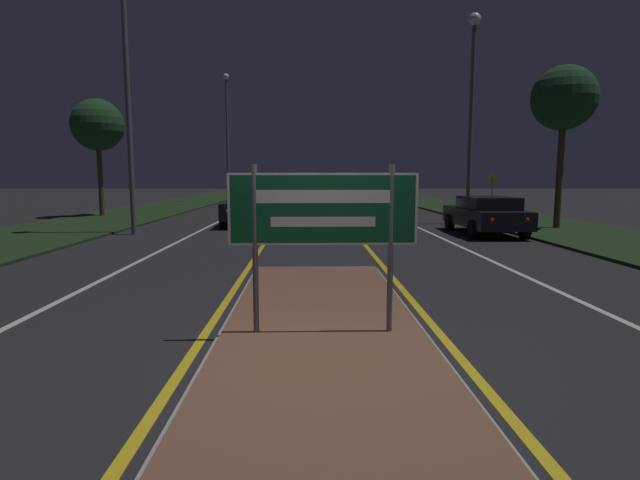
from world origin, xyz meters
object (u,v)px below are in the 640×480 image
Objects in this scene: highway_sign at (323,216)px; car_receding_1 at (366,202)px; warning_sign at (492,190)px; streetlight_left_near at (125,29)px; car_receding_0 at (485,214)px; streetlight_left_far at (227,125)px; streetlight_right_near at (472,91)px; car_approaching_0 at (250,207)px.

highway_sign reaches higher than car_receding_1.
highway_sign is 20.75m from warning_sign.
streetlight_left_near reaches higher than car_receding_0.
streetlight_left_far reaches higher than warning_sign.
car_receding_1 is at bearing -57.80° from streetlight_left_far.
streetlight_right_near is at bearing -123.28° from warning_sign.
streetlight_left_far is 22.30m from streetlight_right_near.
highway_sign reaches higher than car_receding_0.
highway_sign is at bearing -98.25° from car_receding_1.
streetlight_right_near is 5.97m from warning_sign.
highway_sign is 14.14m from streetlight_left_near.
car_receding_0 is at bearing -66.42° from car_receding_1.
streetlight_left_far reaches higher than car_receding_0.
car_approaching_0 is (-9.22, -0.26, -4.75)m from streetlight_right_near.
streetlight_left_near is at bearing -137.49° from car_approaching_0.
car_receding_0 is 8.04m from warning_sign.
car_receding_1 is at bearing 39.12° from streetlight_left_near.
warning_sign is (6.26, -0.10, 0.59)m from car_receding_1.
streetlight_left_near reaches higher than car_approaching_0.
streetlight_left_near reaches higher than car_receding_1.
warning_sign is at bearing 64.34° from highway_sign.
streetlight_right_near is 6.20m from car_receding_0.
highway_sign is at bearing -80.13° from car_approaching_0.
streetlight_right_near is (12.99, -18.11, -0.42)m from streetlight_left_far.
streetlight_left_far is (-0.10, 21.74, -0.94)m from streetlight_left_near.
car_approaching_0 is at bearing 157.30° from car_receding_0.
streetlight_left_far reaches higher than highway_sign.
car_receding_0 is 2.08× the size of warning_sign.
streetlight_right_near is 4.08× the size of warning_sign.
streetlight_right_near reaches higher than car_approaching_0.
streetlight_right_near is 2.04× the size of car_receding_1.
streetlight_left_far reaches higher than car_approaching_0.
warning_sign is (8.99, 18.71, -0.17)m from highway_sign.
streetlight_left_far reaches higher than streetlight_right_near.
car_approaching_0 is 2.06× the size of warning_sign.
streetlight_left_far is (-6.36, 33.24, 4.40)m from highway_sign.
car_receding_0 is at bearing 61.88° from highway_sign.
streetlight_left_near is at bearing -140.88° from car_receding_1.
car_receding_0 is (12.38, -21.97, -5.23)m from streetlight_left_far.
streetlight_left_near is 1.16× the size of streetlight_right_near.
warning_sign is at bearing 18.37° from car_approaching_0.
streetlight_right_near reaches higher than warning_sign.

